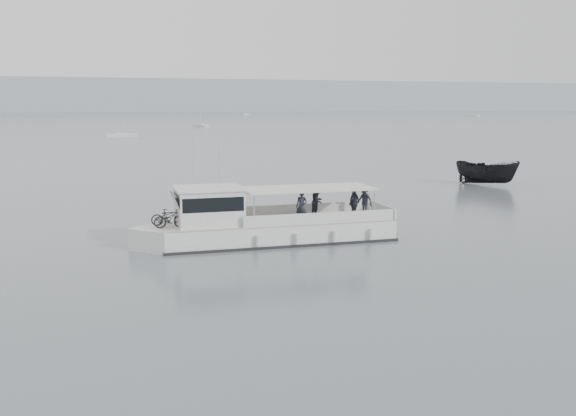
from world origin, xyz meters
name	(u,v)px	position (x,y,z in m)	size (l,w,h in m)	color
ground	(235,240)	(0.00, 0.00, 0.00)	(1400.00, 1400.00, 0.00)	slate
headland	(82,96)	(0.00, 560.00, 14.00)	(1400.00, 90.00, 28.00)	#939EA8
tour_boat	(256,225)	(0.79, -0.95, 0.86)	(12.59, 3.59, 5.25)	white
dark_motorboat	(487,172)	(24.58, 14.58, 1.03)	(2.00, 5.32, 2.06)	black
moored_fleet	(56,123)	(-13.14, 203.39, 0.36)	(440.57, 323.62, 9.72)	white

